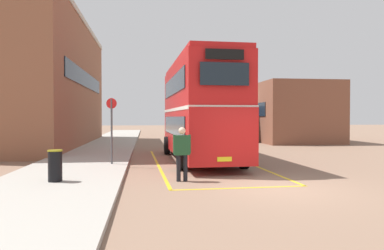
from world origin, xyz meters
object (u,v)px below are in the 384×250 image
object	(u,v)px
single_deck_bus	(228,122)
double_decker_bus	(199,109)
pedestrian_boarding	(182,150)
bus_stop_sign	(112,124)
litter_bin	(55,166)

from	to	relation	value
single_deck_bus	double_decker_bus	bearing A→B (deg)	-107.95
single_deck_bus	pedestrian_boarding	size ratio (longest dim) A/B	4.64
double_decker_bus	bus_stop_sign	world-z (taller)	double_decker_bus
double_decker_bus	bus_stop_sign	distance (m)	4.49
pedestrian_boarding	litter_bin	xyz separation A→B (m)	(-3.91, -0.32, -0.41)
double_decker_bus	pedestrian_boarding	distance (m)	6.00
double_decker_bus	pedestrian_boarding	xyz separation A→B (m)	(-1.40, -5.64, -1.48)
bus_stop_sign	single_deck_bus	bearing A→B (deg)	62.67
double_decker_bus	litter_bin	distance (m)	8.21
pedestrian_boarding	litter_bin	distance (m)	3.95
double_decker_bus	litter_bin	bearing A→B (deg)	-131.74
single_deck_bus	pedestrian_boarding	distance (m)	22.11
double_decker_bus	pedestrian_boarding	size ratio (longest dim) A/B	5.72
double_decker_bus	litter_bin	size ratio (longest dim) A/B	10.55
double_decker_bus	single_deck_bus	xyz separation A→B (m)	(5.02, 15.51, -0.88)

